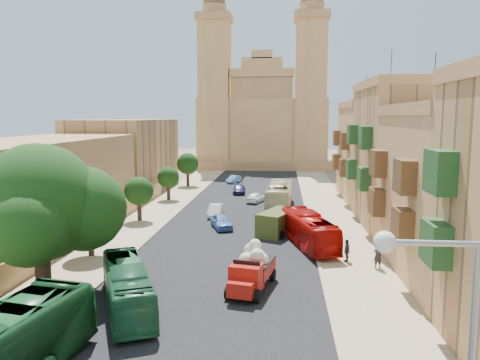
% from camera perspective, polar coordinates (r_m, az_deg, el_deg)
% --- Properties ---
extents(ground, '(260.00, 260.00, 0.00)m').
position_cam_1_polar(ground, '(23.96, -6.10, -18.12)').
color(ground, brown).
extents(road_surface, '(14.00, 140.00, 0.01)m').
position_cam_1_polar(road_surface, '(52.36, 0.41, -3.75)').
color(road_surface, black).
rests_on(road_surface, ground).
extents(sidewalk_east, '(5.00, 140.00, 0.01)m').
position_cam_1_polar(sidewalk_east, '(52.42, 10.83, -3.87)').
color(sidewalk_east, tan).
rests_on(sidewalk_east, ground).
extents(sidewalk_west, '(5.00, 140.00, 0.01)m').
position_cam_1_polar(sidewalk_west, '(53.99, -9.71, -3.51)').
color(sidewalk_west, tan).
rests_on(sidewalk_west, ground).
extents(kerb_east, '(0.25, 140.00, 0.12)m').
position_cam_1_polar(kerb_east, '(52.22, 8.10, -3.79)').
color(kerb_east, tan).
rests_on(kerb_east, ground).
extents(kerb_west, '(0.25, 140.00, 0.12)m').
position_cam_1_polar(kerb_west, '(53.39, -7.11, -3.52)').
color(kerb_west, tan).
rests_on(kerb_west, ground).
extents(townhouse_b, '(9.00, 14.00, 14.90)m').
position_cam_1_polar(townhouse_b, '(34.46, 24.85, -0.95)').
color(townhouse_b, '#B28250').
rests_on(townhouse_b, ground).
extents(townhouse_c, '(9.00, 14.00, 17.40)m').
position_cam_1_polar(townhouse_c, '(47.67, 19.37, 3.06)').
color(townhouse_c, tan).
rests_on(townhouse_c, ground).
extents(townhouse_d, '(9.00, 14.00, 15.90)m').
position_cam_1_polar(townhouse_d, '(61.37, 16.20, 3.44)').
color(townhouse_d, '#B28250').
rests_on(townhouse_d, ground).
extents(west_wall, '(1.00, 40.00, 1.80)m').
position_cam_1_polar(west_wall, '(45.47, -16.68, -4.69)').
color(west_wall, '#B28250').
rests_on(west_wall, ground).
extents(west_building_low, '(10.00, 28.00, 8.40)m').
position_cam_1_polar(west_building_low, '(45.51, -24.22, -0.82)').
color(west_building_low, '#9E7145').
rests_on(west_building_low, ground).
extents(west_building_mid, '(10.00, 22.00, 10.00)m').
position_cam_1_polar(west_building_mid, '(69.08, -13.62, 3.01)').
color(west_building_mid, tan).
rests_on(west_building_mid, ground).
extents(church, '(28.00, 22.50, 36.30)m').
position_cam_1_polar(church, '(99.83, 2.83, 7.21)').
color(church, '#B28250').
rests_on(church, ground).
extents(ficus_tree, '(8.97, 8.25, 8.97)m').
position_cam_1_polar(ficus_tree, '(29.13, -23.13, -3.03)').
color(ficus_tree, '#322419').
rests_on(ficus_tree, ground).
extents(street_tree_a, '(3.30, 3.30, 5.07)m').
position_cam_1_polar(street_tree_a, '(36.79, -17.86, -3.67)').
color(street_tree_a, '#322419').
rests_on(street_tree_a, ground).
extents(street_tree_b, '(2.92, 2.92, 4.49)m').
position_cam_1_polar(street_tree_b, '(47.94, -12.22, -1.35)').
color(street_tree_b, '#322419').
rests_on(street_tree_b, ground).
extents(street_tree_c, '(2.74, 2.74, 4.21)m').
position_cam_1_polar(street_tree_c, '(59.40, -8.74, 0.28)').
color(street_tree_c, '#322419').
rests_on(street_tree_c, ground).
extents(street_tree_d, '(3.27, 3.27, 5.03)m').
position_cam_1_polar(street_tree_d, '(70.96, -6.40, 1.98)').
color(street_tree_d, '#322419').
rests_on(street_tree_d, ground).
extents(red_truck, '(2.91, 5.31, 2.96)m').
position_cam_1_polar(red_truck, '(28.77, 1.43, -10.77)').
color(red_truck, '#B0170D').
rests_on(red_truck, ground).
extents(olive_pickup, '(4.00, 5.49, 2.08)m').
position_cam_1_polar(olive_pickup, '(42.18, 4.68, -5.18)').
color(olive_pickup, '#444E1D').
rests_on(olive_pickup, ground).
extents(bus_green_north, '(5.56, 8.97, 2.48)m').
position_cam_1_polar(bus_green_north, '(26.80, -13.62, -12.55)').
color(bus_green_north, '#23623C').
rests_on(bus_green_north, ground).
extents(bus_red_east, '(4.55, 9.71, 2.63)m').
position_cam_1_polar(bus_red_east, '(38.54, 8.35, -6.03)').
color(bus_red_east, '#AB0B08').
rests_on(bus_red_east, ground).
extents(bus_cream_east, '(3.02, 10.82, 2.98)m').
position_cam_1_polar(bus_cream_east, '(53.76, 4.84, -1.86)').
color(bus_cream_east, beige).
rests_on(bus_cream_east, ground).
extents(car_blue_a, '(2.81, 4.19, 1.32)m').
position_cam_1_polar(car_blue_a, '(44.07, -2.28, -5.07)').
color(car_blue_a, '#4D7EC5').
rests_on(car_blue_a, ground).
extents(car_white_a, '(1.38, 3.84, 1.26)m').
position_cam_1_polar(car_white_a, '(49.27, -2.99, -3.75)').
color(car_white_a, silver).
rests_on(car_white_a, ground).
extents(car_cream, '(2.12, 4.44, 1.22)m').
position_cam_1_polar(car_cream, '(48.83, 5.94, -3.90)').
color(car_cream, beige).
rests_on(car_cream, ground).
extents(car_dkblue, '(1.93, 4.17, 1.18)m').
position_cam_1_polar(car_dkblue, '(63.65, -0.11, -1.15)').
color(car_dkblue, '#161446').
rests_on(car_dkblue, ground).
extents(car_white_b, '(2.47, 3.91, 1.24)m').
position_cam_1_polar(car_white_b, '(57.28, 1.92, -2.13)').
color(car_white_b, white).
rests_on(car_white_b, ground).
extents(car_blue_b, '(2.24, 3.72, 1.16)m').
position_cam_1_polar(car_blue_b, '(73.99, -0.77, 0.09)').
color(car_blue_b, '#57A0CD').
rests_on(car_blue_b, ground).
extents(pedestrian_a, '(0.80, 0.68, 1.84)m').
position_cam_1_polar(pedestrian_a, '(34.03, 16.44, -8.81)').
color(pedestrian_a, black).
rests_on(pedestrian_a, ground).
extents(pedestrian_c, '(0.78, 1.07, 1.68)m').
position_cam_1_polar(pedestrian_c, '(34.95, 12.90, -8.39)').
color(pedestrian_c, '#2E3138').
rests_on(pedestrian_c, ground).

